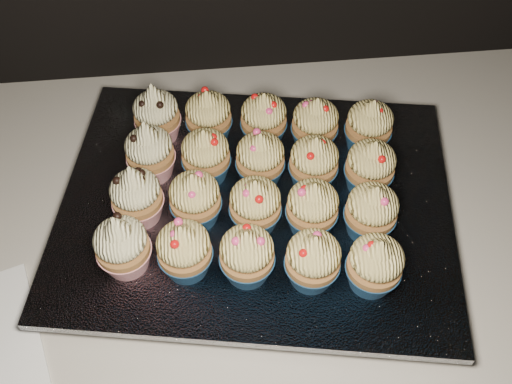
# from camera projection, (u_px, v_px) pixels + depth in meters

# --- Properties ---
(cabinet) EXTENTS (2.40, 0.60, 0.86)m
(cabinet) POSITION_uv_depth(u_px,v_px,m) (179.00, 360.00, 1.12)
(cabinet) COLOR black
(cabinet) RESTS_ON ground
(worktop) EXTENTS (2.44, 0.64, 0.04)m
(worktop) POSITION_uv_depth(u_px,v_px,m) (143.00, 234.00, 0.76)
(worktop) COLOR silver
(worktop) RESTS_ON cabinet
(baking_tray) EXTENTS (0.51, 0.42, 0.02)m
(baking_tray) POSITION_uv_depth(u_px,v_px,m) (256.00, 210.00, 0.75)
(baking_tray) COLOR black
(baking_tray) RESTS_ON worktop
(foil_lining) EXTENTS (0.56, 0.47, 0.01)m
(foil_lining) POSITION_uv_depth(u_px,v_px,m) (256.00, 202.00, 0.73)
(foil_lining) COLOR silver
(foil_lining) RESTS_ON baking_tray
(cupcake_0) EXTENTS (0.06, 0.06, 0.10)m
(cupcake_0) POSITION_uv_depth(u_px,v_px,m) (122.00, 245.00, 0.64)
(cupcake_0) COLOR #A4162B
(cupcake_0) RESTS_ON foil_lining
(cupcake_1) EXTENTS (0.06, 0.06, 0.08)m
(cupcake_1) POSITION_uv_depth(u_px,v_px,m) (184.00, 250.00, 0.64)
(cupcake_1) COLOR navy
(cupcake_1) RESTS_ON foil_lining
(cupcake_2) EXTENTS (0.06, 0.06, 0.08)m
(cupcake_2) POSITION_uv_depth(u_px,v_px,m) (247.00, 255.00, 0.63)
(cupcake_2) COLOR navy
(cupcake_2) RESTS_ON foil_lining
(cupcake_3) EXTENTS (0.06, 0.06, 0.08)m
(cupcake_3) POSITION_uv_depth(u_px,v_px,m) (313.00, 260.00, 0.63)
(cupcake_3) COLOR navy
(cupcake_3) RESTS_ON foil_lining
(cupcake_4) EXTENTS (0.06, 0.06, 0.08)m
(cupcake_4) POSITION_uv_depth(u_px,v_px,m) (375.00, 264.00, 0.63)
(cupcake_4) COLOR navy
(cupcake_4) RESTS_ON foil_lining
(cupcake_5) EXTENTS (0.06, 0.06, 0.10)m
(cupcake_5) POSITION_uv_depth(u_px,v_px,m) (136.00, 196.00, 0.68)
(cupcake_5) COLOR #A4162B
(cupcake_5) RESTS_ON foil_lining
(cupcake_6) EXTENTS (0.06, 0.06, 0.08)m
(cupcake_6) POSITION_uv_depth(u_px,v_px,m) (195.00, 199.00, 0.68)
(cupcake_6) COLOR navy
(cupcake_6) RESTS_ON foil_lining
(cupcake_7) EXTENTS (0.06, 0.06, 0.08)m
(cupcake_7) POSITION_uv_depth(u_px,v_px,m) (255.00, 205.00, 0.68)
(cupcake_7) COLOR navy
(cupcake_7) RESTS_ON foil_lining
(cupcake_8) EXTENTS (0.06, 0.06, 0.08)m
(cupcake_8) POSITION_uv_depth(u_px,v_px,m) (312.00, 208.00, 0.67)
(cupcake_8) COLOR navy
(cupcake_8) RESTS_ON foil_lining
(cupcake_9) EXTENTS (0.06, 0.06, 0.08)m
(cupcake_9) POSITION_uv_depth(u_px,v_px,m) (371.00, 211.00, 0.67)
(cupcake_9) COLOR navy
(cupcake_9) RESTS_ON foil_lining
(cupcake_10) EXTENTS (0.06, 0.06, 0.10)m
(cupcake_10) POSITION_uv_depth(u_px,v_px,m) (150.00, 152.00, 0.72)
(cupcake_10) COLOR #A4162B
(cupcake_10) RESTS_ON foil_lining
(cupcake_11) EXTENTS (0.06, 0.06, 0.08)m
(cupcake_11) POSITION_uv_depth(u_px,v_px,m) (206.00, 156.00, 0.72)
(cupcake_11) COLOR navy
(cupcake_11) RESTS_ON foil_lining
(cupcake_12) EXTENTS (0.06, 0.06, 0.08)m
(cupcake_12) POSITION_uv_depth(u_px,v_px,m) (260.00, 159.00, 0.72)
(cupcake_12) COLOR navy
(cupcake_12) RESTS_ON foil_lining
(cupcake_13) EXTENTS (0.06, 0.06, 0.08)m
(cupcake_13) POSITION_uv_depth(u_px,v_px,m) (314.00, 163.00, 0.72)
(cupcake_13) COLOR navy
(cupcake_13) RESTS_ON foil_lining
(cupcake_14) EXTENTS (0.06, 0.06, 0.08)m
(cupcake_14) POSITION_uv_depth(u_px,v_px,m) (370.00, 167.00, 0.71)
(cupcake_14) COLOR navy
(cupcake_14) RESTS_ON foil_lining
(cupcake_15) EXTENTS (0.06, 0.06, 0.10)m
(cupcake_15) POSITION_uv_depth(u_px,v_px,m) (157.00, 114.00, 0.77)
(cupcake_15) COLOR #A4162B
(cupcake_15) RESTS_ON foil_lining
(cupcake_16) EXTENTS (0.06, 0.06, 0.08)m
(cupcake_16) POSITION_uv_depth(u_px,v_px,m) (209.00, 117.00, 0.77)
(cupcake_16) COLOR navy
(cupcake_16) RESTS_ON foil_lining
(cupcake_17) EXTENTS (0.06, 0.06, 0.08)m
(cupcake_17) POSITION_uv_depth(u_px,v_px,m) (264.00, 119.00, 0.76)
(cupcake_17) COLOR navy
(cupcake_17) RESTS_ON foil_lining
(cupcake_18) EXTENTS (0.06, 0.06, 0.08)m
(cupcake_18) POSITION_uv_depth(u_px,v_px,m) (315.00, 124.00, 0.76)
(cupcake_18) COLOR navy
(cupcake_18) RESTS_ON foil_lining
(cupcake_19) EXTENTS (0.06, 0.06, 0.08)m
(cupcake_19) POSITION_uv_depth(u_px,v_px,m) (369.00, 126.00, 0.75)
(cupcake_19) COLOR navy
(cupcake_19) RESTS_ON foil_lining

